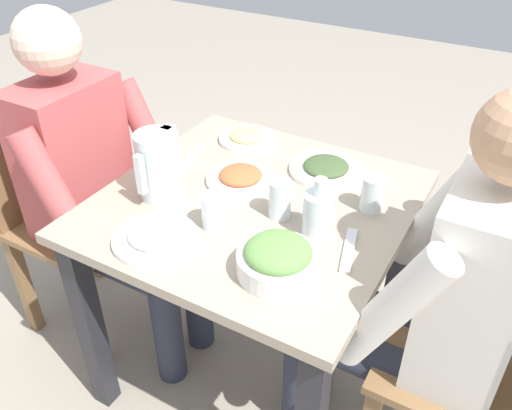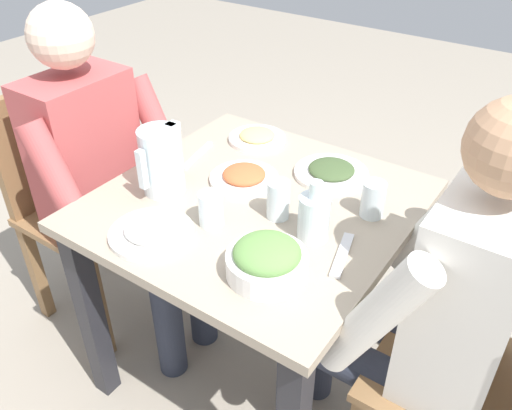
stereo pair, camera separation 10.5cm
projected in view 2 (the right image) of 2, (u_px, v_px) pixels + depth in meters
The scene contains 18 objects.
ground_plane at pixel (255, 364), 1.88m from camera, with size 8.00×8.00×0.00m, color gray.
dining_table at pixel (255, 236), 1.56m from camera, with size 0.82×0.82×0.70m.
chair_near at pixel (74, 195), 1.88m from camera, with size 0.40×0.40×0.88m.
chair_far at pixel (498, 382), 1.23m from camera, with size 0.40×0.40×0.88m.
diner_near at pixel (107, 176), 1.70m from camera, with size 0.48×0.53×1.17m.
diner_far at pixel (424, 301), 1.24m from camera, with size 0.48×0.53×1.17m.
water_pitcher at pixel (162, 161), 1.48m from camera, with size 0.16×0.12×0.19m.
salad_bowl at pixel (267, 260), 1.21m from camera, with size 0.19×0.19×0.09m.
plate_rice_curry at pixel (244, 176), 1.56m from camera, with size 0.20×0.20×0.04m.
plate_dolmas at pixel (331, 171), 1.59m from camera, with size 0.22×0.22×0.04m.
plate_yoghurt at pixel (151, 230), 1.34m from camera, with size 0.22×0.22×0.05m.
plate_fries at pixel (257, 137), 1.77m from camera, with size 0.19×0.19×0.04m.
water_glass_by_pitcher at pixel (278, 200), 1.39m from camera, with size 0.06×0.06×0.11m, color silver.
water_glass_far_right at pixel (211, 209), 1.37m from camera, with size 0.06×0.06×0.09m, color silver.
water_glass_near_right at pixel (373, 199), 1.40m from camera, with size 0.06×0.06×0.10m, color silver.
oil_carafe at pixel (314, 219), 1.32m from camera, with size 0.08×0.08×0.16m.
fork_near at pixel (342, 255), 1.28m from camera, with size 0.17×0.03×0.01m, color silver.
knife_near at pixel (197, 156), 1.69m from camera, with size 0.18×0.02×0.01m, color silver.
Camera 2 is at (1.01, 0.70, 1.53)m, focal length 37.32 mm.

